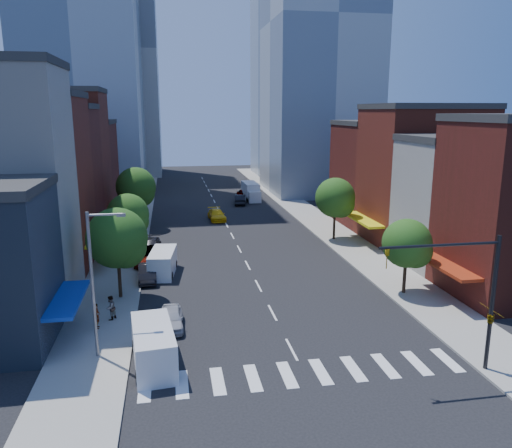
# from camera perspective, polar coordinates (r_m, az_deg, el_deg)

# --- Properties ---
(ground) EXTENTS (220.00, 220.00, 0.00)m
(ground) POSITION_cam_1_polar(r_m,az_deg,el_deg) (32.76, 4.09, -14.11)
(ground) COLOR black
(ground) RESTS_ON ground
(sidewalk_left) EXTENTS (5.00, 120.00, 0.15)m
(sidewalk_left) POSITION_cam_1_polar(r_m,az_deg,el_deg) (70.08, -13.96, 0.28)
(sidewalk_left) COLOR gray
(sidewalk_left) RESTS_ON ground
(sidewalk_right) EXTENTS (5.00, 120.00, 0.15)m
(sidewalk_right) POSITION_cam_1_polar(r_m,az_deg,el_deg) (72.62, 6.10, 1.02)
(sidewalk_right) COLOR gray
(sidewalk_right) RESTS_ON ground
(crosswalk) EXTENTS (19.00, 3.00, 0.01)m
(crosswalk) POSITION_cam_1_polar(r_m,az_deg,el_deg) (30.20, 5.51, -16.62)
(crosswalk) COLOR silver
(crosswalk) RESTS_ON ground
(bldg_left_2) EXTENTS (12.00, 9.00, 16.00)m
(bldg_left_2) POSITION_cam_1_polar(r_m,az_deg,el_deg) (51.18, -25.45, 3.91)
(bldg_left_2) COLOR maroon
(bldg_left_2) RESTS_ON ground
(bldg_left_3) EXTENTS (12.00, 8.00, 15.00)m
(bldg_left_3) POSITION_cam_1_polar(r_m,az_deg,el_deg) (59.40, -23.28, 4.69)
(bldg_left_3) COLOR #551D15
(bldg_left_3) RESTS_ON ground
(bldg_left_4) EXTENTS (12.00, 9.00, 17.00)m
(bldg_left_4) POSITION_cam_1_polar(r_m,az_deg,el_deg) (67.54, -21.74, 6.54)
(bldg_left_4) COLOR maroon
(bldg_left_4) RESTS_ON ground
(bldg_left_5) EXTENTS (12.00, 10.00, 13.00)m
(bldg_left_5) POSITION_cam_1_polar(r_m,az_deg,el_deg) (77.01, -20.22, 5.82)
(bldg_left_5) COLOR #551D15
(bldg_left_5) RESTS_ON ground
(bldg_right_1) EXTENTS (12.00, 8.00, 12.00)m
(bldg_right_1) POSITION_cam_1_polar(r_m,az_deg,el_deg) (52.45, 22.89, 2.11)
(bldg_right_1) COLOR beige
(bldg_right_1) RESTS_ON ground
(bldg_right_2) EXTENTS (12.00, 10.00, 15.00)m
(bldg_right_2) POSITION_cam_1_polar(r_m,az_deg,el_deg) (59.89, 18.41, 5.14)
(bldg_right_2) COLOR maroon
(bldg_right_2) RESTS_ON ground
(bldg_right_3) EXTENTS (12.00, 10.00, 13.00)m
(bldg_right_3) POSITION_cam_1_polar(r_m,az_deg,el_deg) (68.91, 14.45, 5.47)
(bldg_right_3) COLOR #551D15
(bldg_right_3) RESTS_ON ground
(tower_ne) EXTENTS (18.00, 20.00, 60.00)m
(tower_ne) POSITION_cam_1_polar(r_m,az_deg,el_deg) (95.55, 7.34, 21.85)
(tower_ne) COLOR #9EA5AD
(tower_ne) RESTS_ON ground
(tower_far_w) EXTENTS (18.00, 18.00, 56.00)m
(tower_far_w) POSITION_cam_1_polar(r_m,az_deg,el_deg) (124.49, -15.60, 18.43)
(tower_far_w) COLOR #9EA5AD
(tower_far_w) RESTS_ON ground
(traffic_signal) EXTENTS (7.24, 2.24, 8.00)m
(traffic_signal) POSITION_cam_1_polar(r_m,az_deg,el_deg) (31.23, 24.54, -8.35)
(traffic_signal) COLOR black
(traffic_signal) RESTS_ON sidewalk_right
(streetlight) EXTENTS (2.25, 0.25, 9.00)m
(streetlight) POSITION_cam_1_polar(r_m,az_deg,el_deg) (31.16, -17.91, -5.66)
(streetlight) COLOR slate
(streetlight) RESTS_ON sidewalk_left
(tree_left_near) EXTENTS (4.80, 4.80, 7.30)m
(tree_left_near) POSITION_cam_1_polar(r_m,az_deg,el_deg) (40.69, -15.38, -1.82)
(tree_left_near) COLOR black
(tree_left_near) RESTS_ON sidewalk_left
(tree_left_mid) EXTENTS (4.20, 4.20, 6.65)m
(tree_left_mid) POSITION_cam_1_polar(r_m,az_deg,el_deg) (51.45, -14.26, 0.87)
(tree_left_mid) COLOR black
(tree_left_mid) RESTS_ON sidewalk_left
(tree_left_far) EXTENTS (5.00, 5.00, 7.75)m
(tree_left_far) POSITION_cam_1_polar(r_m,az_deg,el_deg) (65.08, -13.42, 3.96)
(tree_left_far) COLOR black
(tree_left_far) RESTS_ON sidewalk_left
(tree_right_near) EXTENTS (4.00, 4.00, 6.20)m
(tree_right_near) POSITION_cam_1_polar(r_m,az_deg,el_deg) (42.22, 17.08, -2.35)
(tree_right_near) COLOR black
(tree_right_near) RESTS_ON sidewalk_right
(tree_right_far) EXTENTS (4.60, 4.60, 7.20)m
(tree_right_far) POSITION_cam_1_polar(r_m,az_deg,el_deg) (58.29, 9.19, 2.81)
(tree_right_far) COLOR black
(tree_right_far) RESTS_ON sidewalk_right
(parked_car_front) EXTENTS (1.69, 4.11, 1.39)m
(parked_car_front) POSITION_cam_1_polar(r_m,az_deg,el_deg) (35.86, -9.67, -10.57)
(parked_car_front) COLOR #B7B7BC
(parked_car_front) RESTS_ON ground
(parked_car_second) EXTENTS (1.72, 4.49, 1.46)m
(parked_car_second) POSITION_cam_1_polar(r_m,az_deg,el_deg) (45.61, -12.29, -5.48)
(parked_car_second) COLOR black
(parked_car_second) RESTS_ON ground
(parked_car_third) EXTENTS (2.88, 5.99, 1.65)m
(parked_car_third) POSITION_cam_1_polar(r_m,az_deg,el_deg) (50.54, -12.08, -3.56)
(parked_car_third) COLOR #999999
(parked_car_third) RESTS_ON ground
(parked_car_rear) EXTENTS (2.28, 4.60, 1.28)m
(parked_car_rear) POSITION_cam_1_polar(r_m,az_deg,el_deg) (55.27, -11.90, -2.34)
(parked_car_rear) COLOR black
(parked_car_rear) RESTS_ON ground
(cargo_van_near) EXTENTS (2.85, 5.86, 2.41)m
(cargo_van_near) POSITION_cam_1_polar(r_m,az_deg,el_deg) (30.87, -11.63, -13.66)
(cargo_van_near) COLOR silver
(cargo_van_near) RESTS_ON ground
(cargo_van_far) EXTENTS (2.73, 5.48, 2.24)m
(cargo_van_far) POSITION_cam_1_polar(r_m,az_deg,el_deg) (46.94, -10.63, -4.40)
(cargo_van_far) COLOR white
(cargo_van_far) RESTS_ON ground
(taxi) EXTENTS (2.39, 5.23, 1.48)m
(taxi) POSITION_cam_1_polar(r_m,az_deg,el_deg) (69.28, -4.51, 1.04)
(taxi) COLOR yellow
(taxi) RESTS_ON ground
(traffic_car_oncoming) EXTENTS (2.31, 5.04, 1.60)m
(traffic_car_oncoming) POSITION_cam_1_polar(r_m,az_deg,el_deg) (80.97, -1.84, 2.83)
(traffic_car_oncoming) COLOR black
(traffic_car_oncoming) RESTS_ON ground
(traffic_car_far) EXTENTS (1.99, 4.37, 1.45)m
(traffic_car_far) POSITION_cam_1_polar(r_m,az_deg,el_deg) (87.80, -1.50, 3.56)
(traffic_car_far) COLOR #999999
(traffic_car_far) RESTS_ON ground
(box_truck) EXTENTS (2.44, 7.36, 2.94)m
(box_truck) POSITION_cam_1_polar(r_m,az_deg,el_deg) (84.72, -0.58, 3.68)
(box_truck) COLOR silver
(box_truck) RESTS_ON ground
(pedestrian_near) EXTENTS (0.51, 0.70, 1.79)m
(pedestrian_near) POSITION_cam_1_polar(r_m,az_deg,el_deg) (36.55, -17.73, -9.96)
(pedestrian_near) COLOR #999999
(pedestrian_near) RESTS_ON sidewalk_left
(pedestrian_far) EXTENTS (1.04, 1.09, 1.78)m
(pedestrian_far) POSITION_cam_1_polar(r_m,az_deg,el_deg) (37.68, -16.29, -9.18)
(pedestrian_far) COLOR #999999
(pedestrian_far) RESTS_ON sidewalk_left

